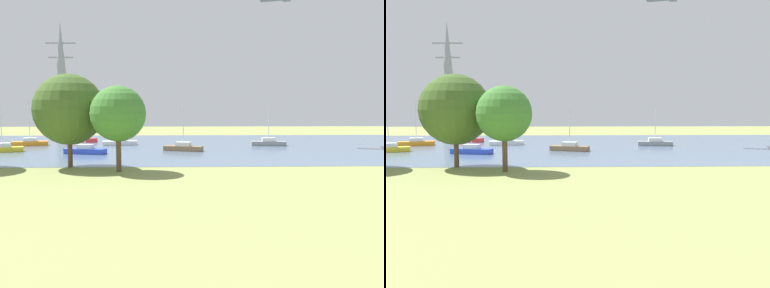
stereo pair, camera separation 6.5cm
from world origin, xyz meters
TOP-DOWN VIEW (x-y plane):
  - ground_plane at (0.00, 22.00)m, footprint 160.00×160.00m
  - water_surface at (0.00, 50.00)m, footprint 140.00×40.00m
  - sailboat_blue at (-13.33, 40.65)m, footprint 5.02×2.64m
  - sailboat_red at (-17.50, 56.35)m, footprint 5.02×2.56m
  - sailboat_brown at (-1.87, 43.54)m, footprint 5.03×2.95m
  - sailboat_white at (-10.80, 51.13)m, footprint 4.99×2.33m
  - sailboat_yellow at (-23.76, 42.72)m, footprint 5.03×3.02m
  - sailboat_gray at (10.14, 49.77)m, footprint 4.93×2.00m
  - sailboat_orange at (-23.26, 50.69)m, footprint 5.03×2.74m
  - tree_mid_shore at (-12.36, 30.21)m, footprint 6.44×6.44m
  - tree_west_far at (-7.55, 27.59)m, footprint 4.75×4.75m
  - electricity_pylon at (-27.59, 83.10)m, footprint 6.40×4.40m

SIDE VIEW (x-z plane):
  - ground_plane at x=0.00m, z-range 0.00..0.00m
  - water_surface at x=0.00m, z-range 0.00..0.02m
  - sailboat_blue at x=-13.33m, z-range -2.16..3.04m
  - sailboat_gray at x=10.14m, z-range -2.19..3.08m
  - sailboat_yellow at x=-23.76m, z-range -2.40..3.30m
  - sailboat_brown at x=-1.87m, z-range -2.76..3.67m
  - sailboat_orange at x=-23.26m, z-range -2.80..3.71m
  - sailboat_red at x=-17.50m, z-range -3.34..4.28m
  - sailboat_white at x=-10.80m, z-range -3.45..4.39m
  - tree_west_far at x=-7.55m, z-range 1.28..8.63m
  - tree_mid_shore at x=-12.36m, z-range 1.03..9.55m
  - electricity_pylon at x=-27.59m, z-range 0.01..23.50m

